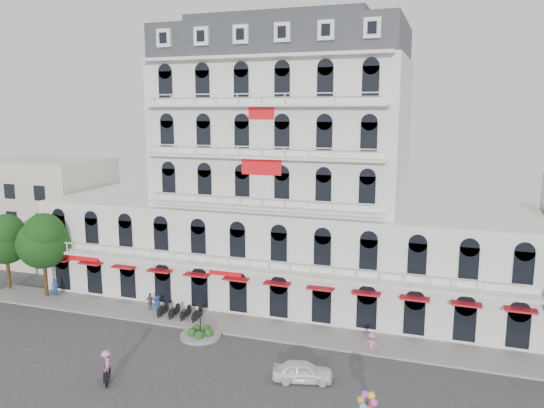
{
  "coord_description": "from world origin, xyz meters",
  "views": [
    {
      "loc": [
        14.93,
        -29.33,
        17.59
      ],
      "look_at": [
        1.57,
        10.0,
        10.24
      ],
      "focal_mm": 35.0,
      "sensor_mm": 36.0,
      "label": 1
    }
  ],
  "objects": [
    {
      "name": "rider_center",
      "position": [
        -5.63,
        -2.37,
        1.19
      ],
      "size": [
        1.15,
        1.52,
        2.24
      ],
      "rotation": [
        0.0,
        0.0,
        5.25
      ],
      "color": "black",
      "rests_on": "ground"
    },
    {
      "name": "pedestrian_far",
      "position": [
        -20.0,
        9.5,
        0.95
      ],
      "size": [
        0.82,
        0.72,
        1.89
      ],
      "primitive_type": "imported",
      "rotation": [
        0.0,
        0.0,
        0.47
      ],
      "color": "navy",
      "rests_on": "ground"
    },
    {
      "name": "traffic_island",
      "position": [
        -3.0,
        6.0,
        0.26
      ],
      "size": [
        3.2,
        3.2,
        1.6
      ],
      "color": "gray",
      "rests_on": "ground"
    },
    {
      "name": "parked_scooter_row",
      "position": [
        -6.35,
        8.8,
        0.0
      ],
      "size": [
        4.4,
        1.8,
        1.1
      ],
      "primitive_type": null,
      "color": "black",
      "rests_on": "ground"
    },
    {
      "name": "flank_building_west",
      "position": [
        -30.0,
        20.0,
        6.0
      ],
      "size": [
        14.0,
        10.0,
        12.0
      ],
      "primitive_type": "cube",
      "color": "beige",
      "rests_on": "ground"
    },
    {
      "name": "pedestrian_mid",
      "position": [
        -9.64,
        9.5,
        0.85
      ],
      "size": [
        1.06,
        0.62,
        1.69
      ],
      "primitive_type": "imported",
      "rotation": [
        0.0,
        0.0,
        3.37
      ],
      "color": "#505257",
      "rests_on": "ground"
    },
    {
      "name": "ground",
      "position": [
        0.0,
        0.0,
        0.0
      ],
      "size": [
        120.0,
        120.0,
        0.0
      ],
      "primitive_type": "plane",
      "color": "#38383A",
      "rests_on": "ground"
    },
    {
      "name": "sidewalk",
      "position": [
        0.0,
        9.0,
        0.08
      ],
      "size": [
        53.0,
        4.0,
        0.16
      ],
      "primitive_type": "cube",
      "color": "gray",
      "rests_on": "ground"
    },
    {
      "name": "pedestrian_right",
      "position": [
        10.18,
        7.18,
        0.85
      ],
      "size": [
        1.15,
        0.72,
        1.71
      ],
      "primitive_type": "imported",
      "rotation": [
        0.0,
        0.0,
        3.06
      ],
      "color": "pink",
      "rests_on": "ground"
    },
    {
      "name": "tree_west_inner",
      "position": [
        -20.95,
        9.48,
        5.68
      ],
      "size": [
        4.76,
        4.76,
        8.25
      ],
      "color": "#382314",
      "rests_on": "ground"
    },
    {
      "name": "main_building",
      "position": [
        0.0,
        18.0,
        9.96
      ],
      "size": [
        45.0,
        15.0,
        25.8
      ],
      "color": "silver",
      "rests_on": "ground"
    },
    {
      "name": "pedestrian_left",
      "position": [
        -8.91,
        9.5,
        0.77
      ],
      "size": [
        0.82,
        0.61,
        1.54
      ],
      "primitive_type": "imported",
      "rotation": [
        0.0,
        0.0,
        -0.17
      ],
      "color": "navy",
      "rests_on": "ground"
    },
    {
      "name": "tree_west_outer",
      "position": [
        -25.95,
        9.98,
        5.35
      ],
      "size": [
        4.5,
        4.48,
        7.76
      ],
      "color": "#382314",
      "rests_on": "ground"
    },
    {
      "name": "parked_car",
      "position": [
        6.44,
        1.97,
        0.68
      ],
      "size": [
        4.25,
        2.53,
        1.36
      ],
      "primitive_type": "imported",
      "rotation": [
        0.0,
        0.0,
        1.82
      ],
      "color": "white",
      "rests_on": "ground"
    }
  ]
}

